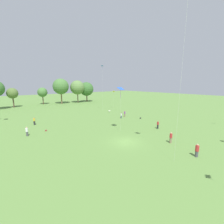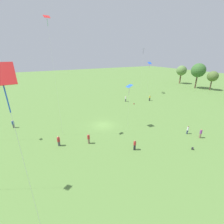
# 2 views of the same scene
# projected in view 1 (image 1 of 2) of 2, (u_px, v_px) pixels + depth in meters

# --- Properties ---
(ground_plane) EXTENTS (240.00, 240.00, 0.00)m
(ground_plane) POSITION_uv_depth(u_px,v_px,m) (126.00, 142.00, 24.78)
(ground_plane) COLOR #5B843D
(tree_2) EXTENTS (4.13, 4.13, 7.70)m
(tree_2) POSITION_uv_depth(u_px,v_px,m) (12.00, 93.00, 58.54)
(tree_2) COLOR brown
(tree_2) RESTS_ON ground_plane
(tree_3) EXTENTS (4.24, 4.24, 7.57)m
(tree_3) POSITION_uv_depth(u_px,v_px,m) (42.00, 92.00, 67.46)
(tree_3) COLOR brown
(tree_3) RESTS_ON ground_plane
(tree_4) EXTENTS (7.16, 7.16, 11.58)m
(tree_4) POSITION_uv_depth(u_px,v_px,m) (61.00, 87.00, 68.90)
(tree_4) COLOR brown
(tree_4) RESTS_ON ground_plane
(tree_5) EXTENTS (6.82, 6.82, 10.82)m
(tree_5) POSITION_uv_depth(u_px,v_px,m) (77.00, 88.00, 72.80)
(tree_5) COLOR brown
(tree_5) RESTS_ON ground_plane
(tree_6) EXTENTS (6.96, 6.96, 10.01)m
(tree_6) POSITION_uv_depth(u_px,v_px,m) (87.00, 89.00, 76.58)
(tree_6) COLOR brown
(tree_6) RESTS_ON ground_plane
(person_0) EXTENTS (0.61, 0.61, 1.80)m
(person_0) POSITION_uv_depth(u_px,v_px,m) (197.00, 151.00, 19.63)
(person_0) COLOR #4C4C51
(person_0) RESTS_ON ground_plane
(person_1) EXTENTS (0.49, 0.49, 1.75)m
(person_1) POSITION_uv_depth(u_px,v_px,m) (27.00, 132.00, 27.35)
(person_1) COLOR #4C4C51
(person_1) RESTS_ON ground_plane
(person_2) EXTENTS (0.60, 0.60, 1.82)m
(person_2) POSITION_uv_depth(u_px,v_px,m) (171.00, 138.00, 24.15)
(person_2) COLOR #847056
(person_2) RESTS_ON ground_plane
(person_3) EXTENTS (0.45, 0.45, 1.64)m
(person_3) POSITION_uv_depth(u_px,v_px,m) (121.00, 115.00, 41.12)
(person_3) COLOR #333D5B
(person_3) RESTS_ON ground_plane
(person_4) EXTENTS (0.54, 0.54, 1.73)m
(person_4) POSITION_uv_depth(u_px,v_px,m) (158.00, 125.00, 31.77)
(person_4) COLOR #232328
(person_4) RESTS_ON ground_plane
(person_5) EXTENTS (0.47, 0.47, 1.76)m
(person_5) POSITION_uv_depth(u_px,v_px,m) (34.00, 121.00, 34.73)
(person_5) COLOR #232328
(person_5) RESTS_ON ground_plane
(person_6) EXTENTS (0.47, 0.47, 1.75)m
(person_6) POSITION_uv_depth(u_px,v_px,m) (125.00, 114.00, 42.98)
(person_6) COLOR #847056
(person_6) RESTS_ON ground_plane
(kite_1) EXTENTS (1.11, 1.02, 8.80)m
(kite_1) POSITION_uv_depth(u_px,v_px,m) (121.00, 90.00, 28.40)
(kite_1) COLOR blue
(kite_1) RESTS_ON ground_plane
(kite_5) EXTENTS (0.81, 0.82, 15.20)m
(kite_5) POSITION_uv_depth(u_px,v_px,m) (102.00, 70.00, 48.81)
(kite_5) COLOR blue
(kite_5) RESTS_ON ground_plane
(kite_8) EXTENTS (0.89, 0.91, 6.65)m
(kite_8) POSITION_uv_depth(u_px,v_px,m) (114.00, 92.00, 56.70)
(kite_8) COLOR yellow
(kite_8) RESTS_ON ground_plane
(dog_0) EXTENTS (0.73, 0.31, 0.57)m
(dog_0) POSITION_uv_depth(u_px,v_px,m) (109.00, 111.00, 49.99)
(dog_0) COLOR silver
(dog_0) RESTS_ON ground_plane
(picnic_bag_0) EXTENTS (0.34, 0.29, 0.28)m
(picnic_bag_0) POSITION_uv_depth(u_px,v_px,m) (46.00, 130.00, 30.26)
(picnic_bag_0) COLOR #933833
(picnic_bag_0) RESTS_ON ground_plane
(picnic_bag_1) EXTENTS (0.41, 0.42, 0.33)m
(picnic_bag_1) POSITION_uv_depth(u_px,v_px,m) (140.00, 118.00, 40.83)
(picnic_bag_1) COLOR #262628
(picnic_bag_1) RESTS_ON ground_plane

